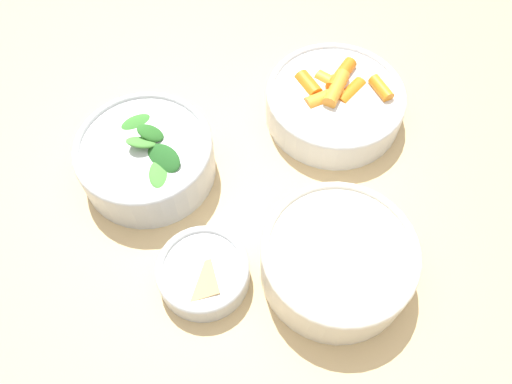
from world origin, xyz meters
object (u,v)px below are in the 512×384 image
at_px(bowl_beans_hotdog, 337,261).
at_px(bowl_cookies, 203,272).
at_px(bowl_carrots, 335,102).
at_px(bowl_greens, 146,157).

xyz_separation_m(bowl_beans_hotdog, bowl_cookies, (0.02, -0.16, -0.01)).
bearing_deg(bowl_beans_hotdog, bowl_cookies, -83.67).
bearing_deg(bowl_carrots, bowl_cookies, -31.58).
xyz_separation_m(bowl_carrots, bowl_cookies, (0.27, -0.16, -0.01)).
relative_size(bowl_carrots, bowl_greens, 1.08).
bearing_deg(bowl_beans_hotdog, bowl_carrots, 178.90).
height_order(bowl_greens, bowl_beans_hotdog, bowl_greens).
relative_size(bowl_carrots, bowl_cookies, 1.78).
bearing_deg(bowl_cookies, bowl_beans_hotdog, 96.33).
height_order(bowl_carrots, bowl_beans_hotdog, bowl_beans_hotdog).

